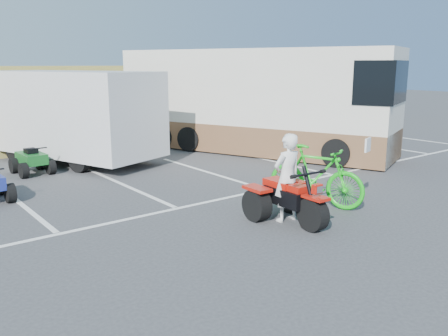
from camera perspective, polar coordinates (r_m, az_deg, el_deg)
ground at (r=8.98m, az=2.69°, el=-8.50°), size 100.00×100.00×0.00m
parking_stripes at (r=12.61m, az=-6.35°, el=-2.35°), size 28.00×5.16×0.01m
grass_embankment at (r=22.59m, az=-23.88°, el=6.86°), size 40.00×8.50×3.10m
red_trike_atv at (r=9.95m, az=8.04°, el=-6.49°), size 1.42×1.84×1.16m
rider at (r=9.80m, az=7.60°, el=-1.18°), size 0.69×0.47×1.84m
green_dirt_bike at (r=11.05m, az=10.96°, el=-0.92°), size 1.35×2.41×1.39m
cargo_trailer at (r=16.61m, az=-18.07°, el=6.31°), size 4.53×6.86×2.97m
rv_motorhome at (r=17.64m, az=3.57°, el=7.16°), size 6.22×10.41×3.66m
quad_atv_green at (r=15.24m, az=-22.00°, el=-0.63°), size 1.03×1.34×0.85m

